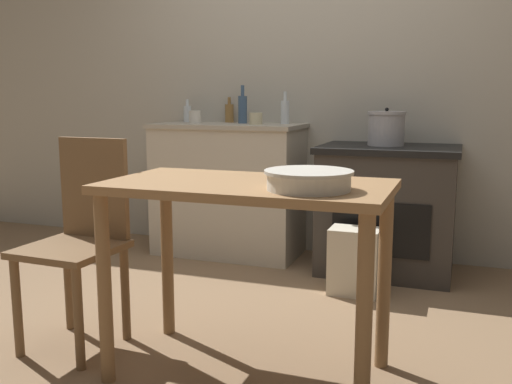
# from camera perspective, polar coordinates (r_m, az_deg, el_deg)

# --- Properties ---
(ground_plane) EXTENTS (14.00, 14.00, 0.00)m
(ground_plane) POSITION_cam_1_polar(r_m,az_deg,el_deg) (2.90, -3.13, -13.43)
(ground_plane) COLOR #896B4C
(wall_back) EXTENTS (8.00, 0.07, 2.55)m
(wall_back) POSITION_cam_1_polar(r_m,az_deg,el_deg) (4.17, 5.47, 11.46)
(wall_back) COLOR #B2AD9E
(wall_back) RESTS_ON ground_plane
(counter_cabinet) EXTENTS (1.06, 0.55, 0.94)m
(counter_cabinet) POSITION_cam_1_polar(r_m,az_deg,el_deg) (4.11, -2.76, 0.30)
(counter_cabinet) COLOR beige
(counter_cabinet) RESTS_ON ground_plane
(stove) EXTENTS (0.87, 0.66, 0.82)m
(stove) POSITION_cam_1_polar(r_m,az_deg,el_deg) (3.78, 12.99, -1.66)
(stove) COLOR #38332D
(stove) RESTS_ON ground_plane
(work_table) EXTENTS (1.11, 0.60, 0.80)m
(work_table) POSITION_cam_1_polar(r_m,az_deg,el_deg) (2.25, -0.81, -2.38)
(work_table) COLOR #997047
(work_table) RESTS_ON ground_plane
(chair) EXTENTS (0.41, 0.41, 0.94)m
(chair) POSITION_cam_1_polar(r_m,az_deg,el_deg) (2.71, -17.14, -4.19)
(chair) COLOR brown
(chair) RESTS_ON ground_plane
(flour_sack) EXTENTS (0.28, 0.20, 0.39)m
(flour_sack) POSITION_cam_1_polar(r_m,az_deg,el_deg) (3.35, 9.80, -6.84)
(flour_sack) COLOR beige
(flour_sack) RESTS_ON ground_plane
(stock_pot) EXTENTS (0.24, 0.24, 0.24)m
(stock_pot) POSITION_cam_1_polar(r_m,az_deg,el_deg) (3.75, 12.89, 6.23)
(stock_pot) COLOR #A8A8AD
(stock_pot) RESTS_ON stove
(mixing_bowl_large) EXTENTS (0.32, 0.32, 0.07)m
(mixing_bowl_large) POSITION_cam_1_polar(r_m,az_deg,el_deg) (2.04, 5.29, 1.32)
(mixing_bowl_large) COLOR silver
(mixing_bowl_large) RESTS_ON work_table
(bottle_far_left) EXTENTS (0.06, 0.06, 0.18)m
(bottle_far_left) POSITION_cam_1_polar(r_m,az_deg,el_deg) (4.26, -2.68, 7.93)
(bottle_far_left) COLOR olive
(bottle_far_left) RESTS_ON counter_cabinet
(bottle_left) EXTENTS (0.06, 0.06, 0.17)m
(bottle_left) POSITION_cam_1_polar(r_m,az_deg,el_deg) (4.35, -6.88, 7.82)
(bottle_left) COLOR silver
(bottle_left) RESTS_ON counter_cabinet
(bottle_mid_left) EXTENTS (0.06, 0.06, 0.22)m
(bottle_mid_left) POSITION_cam_1_polar(r_m,az_deg,el_deg) (4.03, 2.92, 8.06)
(bottle_mid_left) COLOR silver
(bottle_mid_left) RESTS_ON counter_cabinet
(bottle_center_left) EXTENTS (0.06, 0.06, 0.27)m
(bottle_center_left) POSITION_cam_1_polar(r_m,az_deg,el_deg) (4.09, -1.35, 8.33)
(bottle_center_left) COLOR #3D5675
(bottle_center_left) RESTS_ON counter_cabinet
(cup_center) EXTENTS (0.09, 0.09, 0.08)m
(cup_center) POSITION_cam_1_polar(r_m,az_deg,el_deg) (3.93, -0.02, 7.35)
(cup_center) COLOR beige
(cup_center) RESTS_ON counter_cabinet
(cup_center_right) EXTENTS (0.08, 0.08, 0.09)m
(cup_center_right) POSITION_cam_1_polar(r_m,az_deg,el_deg) (4.13, -6.12, 7.47)
(cup_center_right) COLOR silver
(cup_center_right) RESTS_ON counter_cabinet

